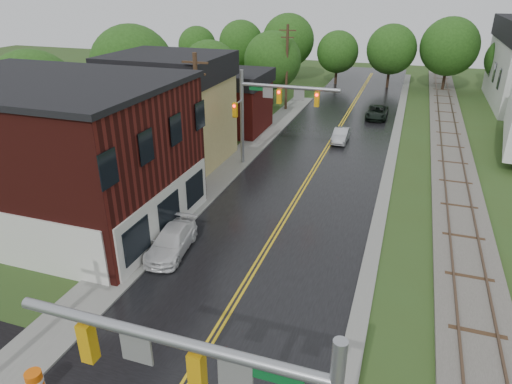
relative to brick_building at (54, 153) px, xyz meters
The scene contains 18 objects.
main_road 19.95m from the brick_building, 50.23° to the left, with size 10.00×90.00×0.02m, color black.
curb_right 27.15m from the brick_building, 48.20° to the left, with size 0.80×70.00×0.12m, color gray.
sidewalk_left 12.52m from the brick_building, 57.86° to the left, with size 2.40×50.00×0.12m, color gray.
brick_building is the anchor object (origin of this frame).
yellow_house 11.14m from the brick_building, 82.32° to the left, with size 8.00×7.00×6.40m, color tan.
darkred_building 20.25m from the brick_building, 82.92° to the left, with size 7.00×6.00×4.40m, color #3F0F0C.
railroad 30.36m from the brick_building, 41.66° to the left, with size 3.20×80.00×0.30m.
traffic_signal_far 15.03m from the brick_building, 53.08° to the left, with size 7.34×0.43×7.20m.
utility_pole_b 9.03m from the brick_building, 50.93° to the left, with size 1.80×0.28×9.00m.
utility_pole_c 29.56m from the brick_building, 78.91° to the left, with size 1.80×0.28×9.00m.
tree_left_a 10.14m from the brick_building, 136.87° to the left, with size 6.80×6.80×8.67m.
tree_left_b 17.80m from the brick_building, 107.61° to the left, with size 7.60×7.60×9.69m.
tree_left_c 24.94m from the brick_building, 93.14° to the left, with size 6.00×6.00×7.65m.
tree_left_e 31.12m from the brick_building, 83.29° to the left, with size 6.40×6.40×8.16m.
suv_dark 32.88m from the brick_building, 61.49° to the left, with size 2.08×4.51×1.25m, color black.
sedan_silver 24.08m from the brick_building, 56.11° to the left, with size 1.24×3.57×1.17m, color #B5B6BB.
pickup_white 8.73m from the brick_building, ahead, with size 1.76×4.33×1.26m, color silver.
construction_barrel 14.02m from the brick_building, 54.37° to the right, with size 0.56×0.56×1.01m, color #E55C0A.
Camera 1 is at (6.18, -4.32, 12.93)m, focal length 32.00 mm.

